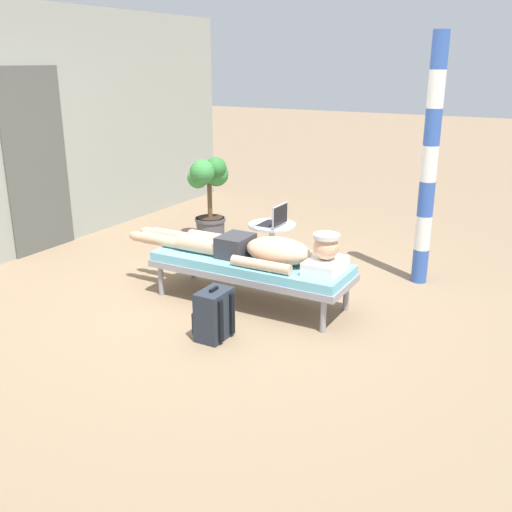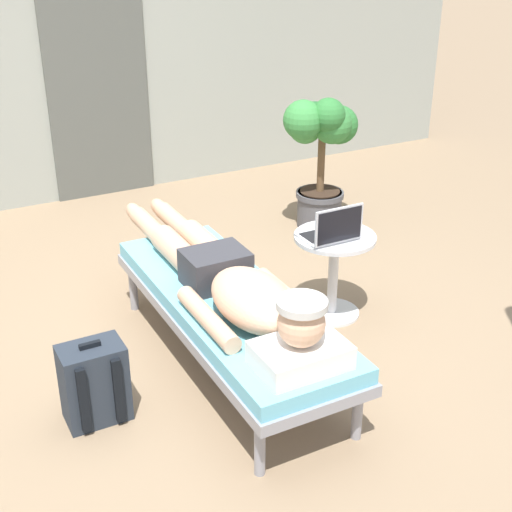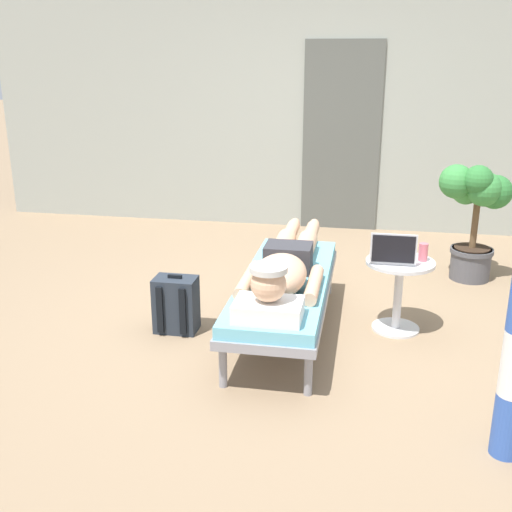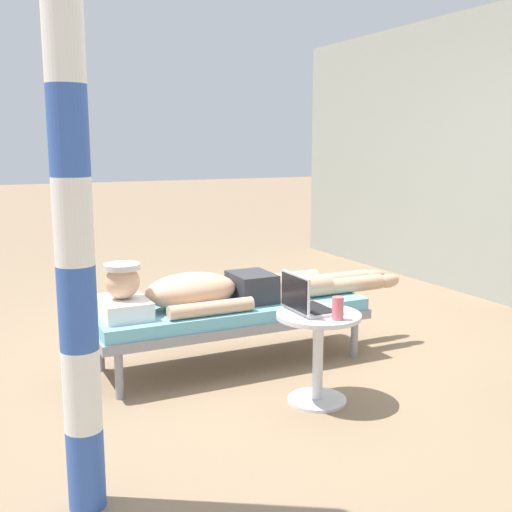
{
  "view_description": "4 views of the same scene",
  "coord_description": "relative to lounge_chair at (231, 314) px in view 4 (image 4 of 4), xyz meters",
  "views": [
    {
      "loc": [
        -4.27,
        -2.65,
        2.1
      ],
      "look_at": [
        -0.07,
        -0.31,
        0.49
      ],
      "focal_mm": 41.27,
      "sensor_mm": 36.0,
      "label": 1
    },
    {
      "loc": [
        -1.38,
        -3.14,
        2.22
      ],
      "look_at": [
        0.16,
        -0.23,
        0.63
      ],
      "focal_mm": 50.38,
      "sensor_mm": 36.0,
      "label": 2
    },
    {
      "loc": [
        0.56,
        -4.21,
        1.91
      ],
      "look_at": [
        -0.22,
        -0.01,
        0.5
      ],
      "focal_mm": 43.49,
      "sensor_mm": 36.0,
      "label": 3
    },
    {
      "loc": [
        3.7,
        -1.79,
        1.47
      ],
      "look_at": [
        -0.12,
        0.06,
        0.7
      ],
      "focal_mm": 43.77,
      "sensor_mm": 36.0,
      "label": 4
    }
  ],
  "objects": [
    {
      "name": "person_reclining",
      "position": [
        0.0,
        -0.05,
        0.17
      ],
      "size": [
        0.53,
        2.17,
        0.33
      ],
      "color": "white",
      "rests_on": "lounge_chair"
    },
    {
      "name": "drink_glass",
      "position": [
        0.94,
        0.23,
        0.24
      ],
      "size": [
        0.06,
        0.06,
        0.13
      ],
      "primitive_type": "cylinder",
      "color": "#D86672",
      "rests_on": "side_table"
    },
    {
      "name": "lounge_chair",
      "position": [
        0.0,
        0.0,
        0.0
      ],
      "size": [
        0.61,
        1.84,
        0.42
      ],
      "color": "gray",
      "rests_on": "ground"
    },
    {
      "name": "ground_plane",
      "position": [
        -0.02,
        0.2,
        -0.35
      ],
      "size": [
        40.0,
        40.0,
        0.0
      ],
      "primitive_type": "plane",
      "color": "#8C7256"
    },
    {
      "name": "side_table",
      "position": [
        0.79,
        0.19,
        0.01
      ],
      "size": [
        0.48,
        0.48,
        0.52
      ],
      "color": "silver",
      "rests_on": "ground"
    },
    {
      "name": "laptop",
      "position": [
        0.73,
        0.14,
        0.24
      ],
      "size": [
        0.31,
        0.24,
        0.23
      ],
      "color": "silver",
      "rests_on": "side_table"
    },
    {
      "name": "porch_post",
      "position": [
        1.28,
        -1.2,
        0.83
      ],
      "size": [
        0.15,
        0.15,
        2.35
      ],
      "color": "#3359B2",
      "rests_on": "ground"
    },
    {
      "name": "backpack",
      "position": [
        -0.77,
        -0.1,
        -0.15
      ],
      "size": [
        0.3,
        0.26,
        0.42
      ],
      "color": "#262D38",
      "rests_on": "ground"
    }
  ]
}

